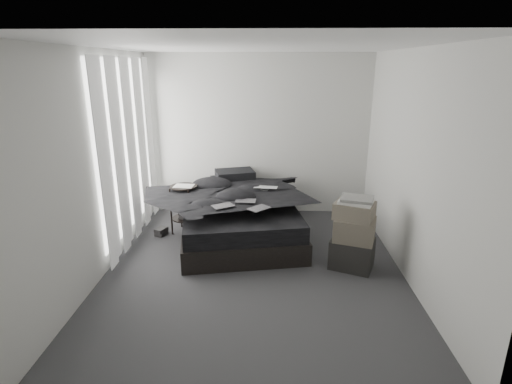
{
  "coord_description": "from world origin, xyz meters",
  "views": [
    {
      "loc": [
        0.17,
        -4.4,
        2.42
      ],
      "look_at": [
        0.0,
        0.8,
        0.75
      ],
      "focal_mm": 28.0,
      "sensor_mm": 36.0,
      "label": 1
    }
  ],
  "objects_px": {
    "laptop": "(265,184)",
    "box_lower": "(352,253)",
    "bed": "(239,227)",
    "side_stand": "(185,209)"
  },
  "relations": [
    {
      "from": "bed",
      "to": "side_stand",
      "type": "xyz_separation_m",
      "value": [
        -0.82,
        0.14,
        0.21
      ]
    },
    {
      "from": "side_stand",
      "to": "box_lower",
      "type": "bearing_deg",
      "value": -24.27
    },
    {
      "from": "bed",
      "to": "side_stand",
      "type": "bearing_deg",
      "value": 160.36
    },
    {
      "from": "laptop",
      "to": "box_lower",
      "type": "bearing_deg",
      "value": -34.72
    },
    {
      "from": "laptop",
      "to": "bed",
      "type": "bearing_deg",
      "value": -154.5
    },
    {
      "from": "bed",
      "to": "laptop",
      "type": "bearing_deg",
      "value": 7.5
    },
    {
      "from": "side_stand",
      "to": "box_lower",
      "type": "distance_m",
      "value": 2.51
    },
    {
      "from": "bed",
      "to": "box_lower",
      "type": "height_order",
      "value": "box_lower"
    },
    {
      "from": "bed",
      "to": "laptop",
      "type": "distance_m",
      "value": 0.74
    },
    {
      "from": "laptop",
      "to": "box_lower",
      "type": "height_order",
      "value": "laptop"
    }
  ]
}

